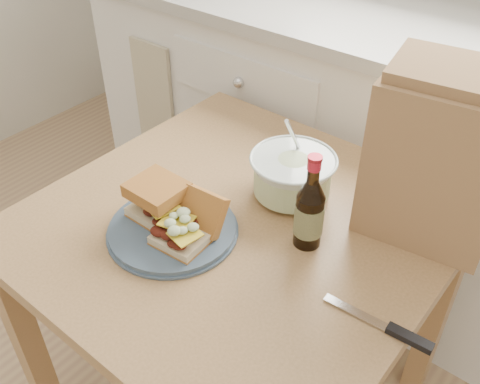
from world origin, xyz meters
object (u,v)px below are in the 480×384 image
Objects in this scene: beer_bottle at (309,212)px; paper_bag at (438,163)px; coleslaw_bowl at (292,177)px; plate at (173,229)px; dining_table at (239,253)px.

paper_bag reaches higher than beer_bottle.
plate is at bearing -114.79° from coleslaw_bowl.
paper_bag reaches higher than dining_table.
paper_bag is at bearing 40.17° from plate.
paper_bag is (0.41, 0.34, 0.16)m from plate.
coleslaw_bowl is at bearing 74.86° from dining_table.
plate is at bearing -129.37° from beer_bottle.
plate is at bearing -147.39° from paper_bag.
coleslaw_bowl reaches higher than dining_table.
plate is at bearing -123.36° from dining_table.
paper_bag is (0.32, 0.22, 0.28)m from dining_table.
paper_bag is (0.28, 0.08, 0.12)m from coleslaw_bowl.
coleslaw_bowl is at bearing 153.81° from beer_bottle.
plate is 0.30m from coleslaw_bowl.
beer_bottle reaches higher than dining_table.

